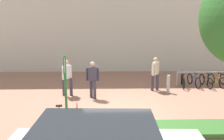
# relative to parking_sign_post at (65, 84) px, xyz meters

# --- Properties ---
(ground_plane) EXTENTS (60.00, 60.00, 0.00)m
(ground_plane) POSITION_rel_parking_sign_post_xyz_m (1.73, 1.50, -1.63)
(ground_plane) COLOR #936651
(planter_strip) EXTENTS (7.00, 1.10, 0.16)m
(planter_strip) POSITION_rel_parking_sign_post_xyz_m (2.59, 0.00, -1.55)
(planter_strip) COLOR #336028
(planter_strip) RESTS_ON ground
(parking_sign_post) EXTENTS (0.08, 0.36, 2.49)m
(parking_sign_post) POSITION_rel_parking_sign_post_xyz_m (0.00, 0.00, 0.00)
(parking_sign_post) COLOR #2D7238
(parking_sign_post) RESTS_ON ground
(bike_at_sign) EXTENTS (1.67, 0.42, 0.86)m
(bike_at_sign) POSITION_rel_parking_sign_post_xyz_m (-0.09, 0.23, -1.28)
(bike_at_sign) COLOR black
(bike_at_sign) RESTS_ON ground
(bike_rack_cluster) EXTENTS (3.21, 1.63, 0.83)m
(bike_rack_cluster) POSITION_rel_parking_sign_post_xyz_m (6.65, 5.18, -1.28)
(bike_rack_cluster) COLOR #99999E
(bike_rack_cluster) RESTS_ON ground
(bollard_steel) EXTENTS (0.16, 0.16, 0.90)m
(bollard_steel) POSITION_rel_parking_sign_post_xyz_m (4.32, 4.13, -1.18)
(bollard_steel) COLOR #ADADB2
(bollard_steel) RESTS_ON ground
(person_suited_navy) EXTENTS (0.61, 0.36, 1.72)m
(person_suited_navy) POSITION_rel_parking_sign_post_xyz_m (0.64, 3.37, -0.64)
(person_suited_navy) COLOR #383342
(person_suited_navy) RESTS_ON ground
(person_shirt_blue) EXTENTS (0.43, 0.52, 1.72)m
(person_shirt_blue) POSITION_rel_parking_sign_post_xyz_m (3.74, 4.53, -0.64)
(person_shirt_blue) COLOR #383342
(person_shirt_blue) RESTS_ON ground
(person_shirt_white) EXTENTS (0.49, 0.52, 1.72)m
(person_shirt_white) POSITION_rel_parking_sign_post_xyz_m (-0.60, 3.80, -0.64)
(person_shirt_white) COLOR #383342
(person_shirt_white) RESTS_ON ground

